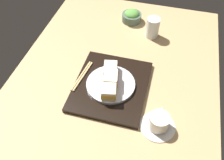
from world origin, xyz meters
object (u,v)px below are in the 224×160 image
(sandwich_near, at_px, (111,69))
(coffee_cup, at_px, (159,122))
(sandwich_middle, at_px, (110,79))
(sandwich_plate, at_px, (110,84))
(salad_bowl, at_px, (132,16))
(chopsticks_pair, at_px, (82,76))
(drinking_glass, at_px, (153,28))
(sandwich_far, at_px, (109,91))

(sandwich_near, relative_size, coffee_cup, 0.63)
(sandwich_middle, bearing_deg, sandwich_near, -167.83)
(sandwich_plate, distance_m, salad_bowl, 0.55)
(coffee_cup, bearing_deg, sandwich_near, -129.32)
(sandwich_middle, distance_m, salad_bowl, 0.55)
(chopsticks_pair, relative_size, coffee_cup, 1.33)
(salad_bowl, distance_m, chopsticks_pair, 0.55)
(sandwich_middle, height_order, coffee_cup, sandwich_middle)
(sandwich_plate, height_order, chopsticks_pair, sandwich_plate)
(sandwich_plate, xyz_separation_m, coffee_cup, (0.15, 0.25, 0.00))
(sandwich_plate, xyz_separation_m, chopsticks_pair, (-0.02, -0.14, -0.00))
(salad_bowl, relative_size, drinking_glass, 1.02)
(sandwich_middle, height_order, sandwich_far, sandwich_middle)
(sandwich_far, height_order, salad_bowl, sandwich_far)
(coffee_cup, bearing_deg, salad_bowl, -159.45)
(drinking_glass, bearing_deg, sandwich_middle, -16.52)
(sandwich_near, distance_m, chopsticks_pair, 0.14)
(sandwich_far, bearing_deg, coffee_cup, 70.40)
(chopsticks_pair, relative_size, drinking_glass, 1.73)
(coffee_cup, relative_size, drinking_glass, 1.30)
(sandwich_near, distance_m, drinking_glass, 0.40)
(sandwich_near, height_order, sandwich_far, sandwich_far)
(sandwich_middle, bearing_deg, chopsticks_pair, -96.80)
(salad_bowl, distance_m, drinking_glass, 0.18)
(sandwich_plate, bearing_deg, sandwich_near, -167.83)
(chopsticks_pair, bearing_deg, sandwich_plate, 83.20)
(coffee_cup, distance_m, drinking_glass, 0.60)
(salad_bowl, xyz_separation_m, chopsticks_pair, (0.53, -0.13, -0.01))
(sandwich_far, distance_m, coffee_cup, 0.25)
(sandwich_middle, relative_size, sandwich_far, 1.02)
(salad_bowl, xyz_separation_m, coffee_cup, (0.70, 0.26, -0.00))
(sandwich_far, height_order, drinking_glass, drinking_glass)
(chopsticks_pair, xyz_separation_m, coffee_cup, (0.17, 0.39, 0.01))
(sandwich_plate, bearing_deg, salad_bowl, -178.65)
(salad_bowl, height_order, drinking_glass, drinking_glass)
(sandwich_middle, bearing_deg, drinking_glass, 163.48)
(salad_bowl, distance_m, coffee_cup, 0.74)
(sandwich_plate, distance_m, sandwich_middle, 0.04)
(salad_bowl, bearing_deg, sandwich_plate, 1.35)
(sandwich_near, height_order, drinking_glass, drinking_glass)
(sandwich_near, xyz_separation_m, sandwich_far, (0.13, 0.03, 0.00))
(sandwich_near, bearing_deg, sandwich_far, 12.17)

